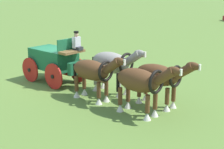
# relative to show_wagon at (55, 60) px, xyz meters

# --- Properties ---
(ground_plane) EXTENTS (220.00, 220.00, 0.00)m
(ground_plane) POSITION_rel_show_wagon_xyz_m (-0.13, -0.06, -1.20)
(ground_plane) COLOR olive
(show_wagon) EXTENTS (5.32, 3.00, 2.79)m
(show_wagon) POSITION_rel_show_wagon_xyz_m (0.00, 0.00, 0.00)
(show_wagon) COLOR #195B38
(show_wagon) RESTS_ON ground
(draft_horse_rear_near) EXTENTS (3.04, 1.79, 2.29)m
(draft_horse_rear_near) POSITION_rel_show_wagon_xyz_m (2.85, 1.95, 0.21)
(draft_horse_rear_near) COLOR #9E998E
(draft_horse_rear_near) RESTS_ON ground
(draft_horse_rear_off) EXTENTS (2.92, 1.70, 2.17)m
(draft_horse_rear_off) POSITION_rel_show_wagon_xyz_m (3.39, 0.77, 0.11)
(draft_horse_rear_off) COLOR brown
(draft_horse_rear_off) RESTS_ON ground
(draft_horse_lead_near) EXTENTS (2.95, 1.72, 2.16)m
(draft_horse_lead_near) POSITION_rel_show_wagon_xyz_m (5.24, 3.01, 0.10)
(draft_horse_lead_near) COLOR brown
(draft_horse_lead_near) RESTS_ON ground
(draft_horse_lead_off) EXTENTS (2.88, 1.70, 2.22)m
(draft_horse_lead_off) POSITION_rel_show_wagon_xyz_m (5.76, 1.81, 0.15)
(draft_horse_lead_off) COLOR brown
(draft_horse_lead_off) RESTS_ON ground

